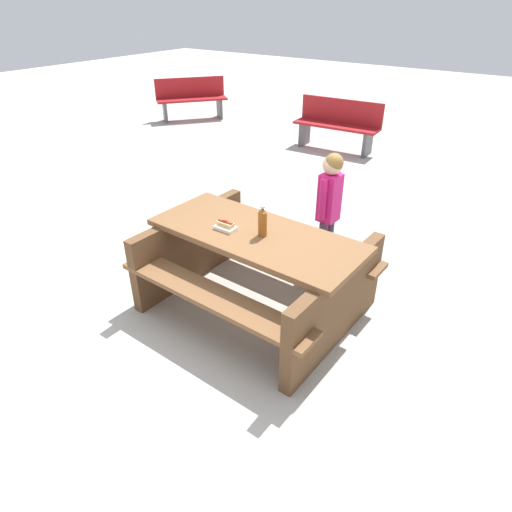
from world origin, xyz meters
TOP-DOWN VIEW (x-y plane):
  - ground_plane at (0.00, 0.00)m, footprint 30.00×30.00m
  - picnic_table at (0.00, 0.00)m, footprint 1.84×1.45m
  - soda_bottle at (-0.07, 0.01)m, footprint 0.07×0.07m
  - hotdog_tray at (0.24, 0.10)m, footprint 0.18×0.11m
  - child_in_coat at (-0.19, -0.92)m, footprint 0.19×0.30m
  - park_bench_mid at (1.52, -4.60)m, footprint 1.52×0.48m
  - park_bench_far at (5.10, -4.74)m, footprint 1.24×1.43m

SIDE VIEW (x-z plane):
  - ground_plane at x=0.00m, z-range 0.00..0.00m
  - picnic_table at x=0.00m, z-range 0.07..0.82m
  - park_bench_mid at x=1.52m, z-range 0.02..0.87m
  - park_bench_far at x=5.10m, z-range 0.02..0.87m
  - child_in_coat at x=-0.19m, z-range 0.17..1.38m
  - hotdog_tray at x=0.24m, z-range 0.74..0.82m
  - soda_bottle at x=-0.07m, z-range 0.74..1.01m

